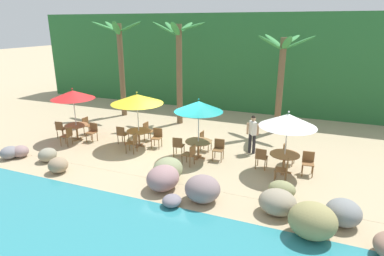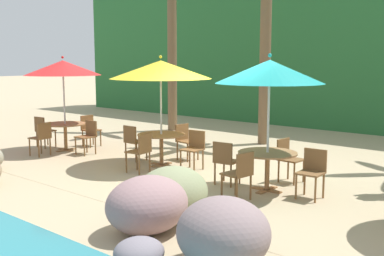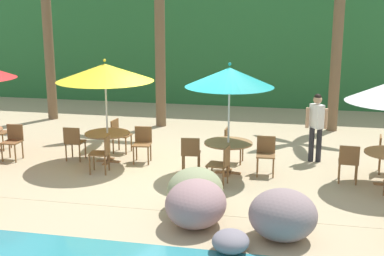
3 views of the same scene
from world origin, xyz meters
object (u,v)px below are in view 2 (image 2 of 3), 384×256
object	(u,v)px
umbrella_yellow	(161,70)
chair_teal_right	(240,172)
chair_red_seaward	(88,135)
chair_red_inland	(89,128)
palm_tree_nearest	(172,24)
chair_yellow_left	(133,140)
dining_table_teal	(267,159)
chair_yellow_right	(141,150)
umbrella_teal	(269,72)
chair_red_left	(43,129)
chair_teal_seaward	(312,170)
umbrella_red	(63,68)
chair_teal_left	(225,160)
chair_yellow_inland	(185,139)
dining_table_red	(65,128)
chair_red_right	(42,136)
dining_table_yellow	(161,139)
chair_teal_inland	(288,157)
chair_yellow_seaward	(194,147)

from	to	relation	value
umbrella_yellow	chair_teal_right	xyz separation A→B (m)	(2.99, -1.13, -1.70)
chair_red_seaward	umbrella_yellow	size ratio (longest dim) A/B	0.34
chair_red_inland	palm_tree_nearest	bearing A→B (deg)	94.45
chair_yellow_left	dining_table_teal	distance (m)	3.87
chair_yellow_right	umbrella_teal	xyz separation A→B (m)	(2.81, 0.55, 1.71)
chair_red_left	palm_tree_nearest	xyz separation A→B (m)	(0.48, 4.78, 3.11)
chair_teal_right	dining_table_teal	bearing A→B (deg)	88.66
chair_yellow_left	chair_teal_seaward	size ratio (longest dim) A/B	1.00
umbrella_red	umbrella_teal	size ratio (longest dim) A/B	0.99
chair_red_inland	chair_teal_left	size ratio (longest dim) A/B	1.00
chair_yellow_inland	dining_table_teal	distance (m)	3.24
chair_red_inland	umbrella_teal	size ratio (longest dim) A/B	0.34
chair_teal_left	chair_red_left	bearing A→B (deg)	-179.62
chair_yellow_right	chair_yellow_inland	bearing A→B (deg)	97.38
chair_teal_left	palm_tree_nearest	size ratio (longest dim) A/B	0.16
dining_table_red	chair_red_left	size ratio (longest dim) A/B	1.26
umbrella_teal	chair_yellow_inland	bearing A→B (deg)	159.52
chair_red_right	umbrella_yellow	distance (m)	3.69
chair_teal_seaward	chair_teal_right	world-z (taller)	same
umbrella_yellow	chair_teal_seaward	size ratio (longest dim) A/B	2.92
dining_table_yellow	chair_teal_inland	xyz separation A→B (m)	(2.96, 0.58, -0.10)
chair_red_inland	dining_table_yellow	size ratio (longest dim) A/B	0.79
chair_red_left	palm_tree_nearest	size ratio (longest dim) A/B	0.16
umbrella_red	chair_red_left	world-z (taller)	umbrella_red
umbrella_yellow	chair_red_left	bearing A→B (deg)	-172.85
chair_yellow_inland	chair_teal_seaward	size ratio (longest dim) A/B	1.00
chair_teal_inland	chair_yellow_left	bearing A→B (deg)	-170.01
chair_yellow_seaward	chair_teal_left	bearing A→B (deg)	-26.03
dining_table_yellow	chair_yellow_right	size ratio (longest dim) A/B	1.26
dining_table_yellow	chair_yellow_inland	distance (m)	0.86
chair_red_seaward	umbrella_yellow	distance (m)	2.94
chair_red_seaward	chair_red_right	xyz separation A→B (m)	(-0.66, -0.94, 0.00)
umbrella_red	chair_red_seaward	size ratio (longest dim) A/B	2.91
umbrella_teal	umbrella_red	bearing A→B (deg)	-179.18
chair_red_seaward	chair_red_left	size ratio (longest dim) A/B	1.00
chair_red_left	chair_teal_left	distance (m)	6.25
chair_yellow_seaward	chair_red_left	bearing A→B (deg)	-171.91
umbrella_red	chair_red_seaward	distance (m)	1.91
chair_red_seaward	chair_yellow_right	size ratio (longest dim) A/B	1.00
chair_yellow_left	chair_teal_left	distance (m)	3.05
chair_red_left	chair_yellow_inland	xyz separation A→B (m)	(4.06, 1.37, 0.00)
chair_red_seaward	chair_yellow_inland	xyz separation A→B (m)	(2.37, 1.12, 0.00)
chair_teal_left	chair_red_seaward	bearing A→B (deg)	177.43
chair_yellow_inland	chair_teal_inland	bearing A→B (deg)	-5.35
umbrella_teal	palm_tree_nearest	world-z (taller)	palm_tree_nearest
chair_red_left	dining_table_yellow	bearing A→B (deg)	7.15
dining_table_red	chair_red_right	bearing A→B (deg)	-77.25
dining_table_red	chair_teal_seaward	bearing A→B (deg)	1.83
chair_yellow_right	chair_red_right	bearing A→B (deg)	-173.50
chair_yellow_right	chair_teal_inland	size ratio (longest dim) A/B	1.00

